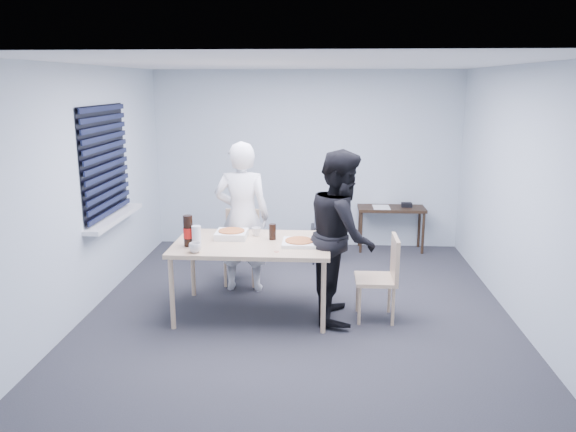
# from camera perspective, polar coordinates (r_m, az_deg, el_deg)

# --- Properties ---
(room) EXTENTS (5.00, 5.00, 5.00)m
(room) POSITION_cam_1_polar(r_m,az_deg,el_deg) (6.72, -17.81, 4.42)
(room) COLOR #2B2B30
(room) RESTS_ON ground
(dining_table) EXTENTS (1.62, 1.03, 0.79)m
(dining_table) POSITION_cam_1_polar(r_m,az_deg,el_deg) (5.90, -3.65, -3.20)
(dining_table) COLOR #D4AB87
(dining_table) RESTS_ON ground
(chair_far) EXTENTS (0.42, 0.42, 0.89)m
(chair_far) POSITION_cam_1_polar(r_m,az_deg,el_deg) (6.96, -4.71, -2.51)
(chair_far) COLOR #D4AB87
(chair_far) RESTS_ON ground
(chair_right) EXTENTS (0.42, 0.42, 0.89)m
(chair_right) POSITION_cam_1_polar(r_m,az_deg,el_deg) (5.89, 9.75, -5.65)
(chair_right) COLOR #D4AB87
(chair_right) RESTS_ON ground
(person_white) EXTENTS (0.65, 0.42, 1.77)m
(person_white) POSITION_cam_1_polar(r_m,az_deg,el_deg) (6.57, -4.67, -0.10)
(person_white) COLOR white
(person_white) RESTS_ON ground
(person_black) EXTENTS (0.47, 0.86, 1.77)m
(person_black) POSITION_cam_1_polar(r_m,az_deg,el_deg) (5.79, 5.48, -1.98)
(person_black) COLOR black
(person_black) RESTS_ON ground
(side_table) EXTENTS (0.97, 0.43, 0.65)m
(side_table) POSITION_cam_1_polar(r_m,az_deg,el_deg) (8.33, 10.45, 0.36)
(side_table) COLOR black
(side_table) RESTS_ON ground
(stool) EXTENTS (0.36, 0.36, 0.50)m
(stool) POSITION_cam_1_polar(r_m,az_deg,el_deg) (7.69, 3.69, -1.87)
(stool) COLOR black
(stool) RESTS_ON ground
(backpack) EXTENTS (0.27, 0.20, 0.38)m
(backpack) POSITION_cam_1_polar(r_m,az_deg,el_deg) (7.60, 3.72, 0.26)
(backpack) COLOR slate
(backpack) RESTS_ON stool
(pizza_box_a) EXTENTS (0.33, 0.33, 0.08)m
(pizza_box_a) POSITION_cam_1_polar(r_m,az_deg,el_deg) (6.06, -5.75, -1.83)
(pizza_box_a) COLOR white
(pizza_box_a) RESTS_ON dining_table
(pizza_box_b) EXTENTS (0.35, 0.35, 0.05)m
(pizza_box_b) POSITION_cam_1_polar(r_m,az_deg,el_deg) (5.78, 1.16, -2.69)
(pizza_box_b) COLOR white
(pizza_box_b) RESTS_ON dining_table
(mug_a) EXTENTS (0.17, 0.17, 0.10)m
(mug_a) POSITION_cam_1_polar(r_m,az_deg,el_deg) (5.58, -9.41, -3.19)
(mug_a) COLOR silver
(mug_a) RESTS_ON dining_table
(mug_b) EXTENTS (0.10, 0.10, 0.09)m
(mug_b) POSITION_cam_1_polar(r_m,az_deg,el_deg) (6.11, -3.25, -1.59)
(mug_b) COLOR silver
(mug_b) RESTS_ON dining_table
(cola_glass) EXTENTS (0.10, 0.10, 0.17)m
(cola_glass) POSITION_cam_1_polar(r_m,az_deg,el_deg) (5.95, -1.59, -1.62)
(cola_glass) COLOR black
(cola_glass) RESTS_ON dining_table
(soda_bottle) EXTENTS (0.10, 0.10, 0.32)m
(soda_bottle) POSITION_cam_1_polar(r_m,az_deg,el_deg) (5.78, -10.10, -1.55)
(soda_bottle) COLOR black
(soda_bottle) RESTS_ON dining_table
(plastic_cups) EXTENTS (0.12, 0.12, 0.22)m
(plastic_cups) POSITION_cam_1_polar(r_m,az_deg,el_deg) (5.74, -9.28, -2.08)
(plastic_cups) COLOR silver
(plastic_cups) RESTS_ON dining_table
(rubber_band) EXTENTS (0.06, 0.06, 0.00)m
(rubber_band) POSITION_cam_1_polar(r_m,az_deg,el_deg) (5.54, -1.19, -3.65)
(rubber_band) COLOR red
(rubber_band) RESTS_ON dining_table
(papers) EXTENTS (0.35, 0.39, 0.01)m
(papers) POSITION_cam_1_polar(r_m,az_deg,el_deg) (8.27, 9.46, 0.89)
(papers) COLOR white
(papers) RESTS_ON side_table
(black_box) EXTENTS (0.15, 0.11, 0.06)m
(black_box) POSITION_cam_1_polar(r_m,az_deg,el_deg) (8.35, 11.96, 1.11)
(black_box) COLOR black
(black_box) RESTS_ON side_table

